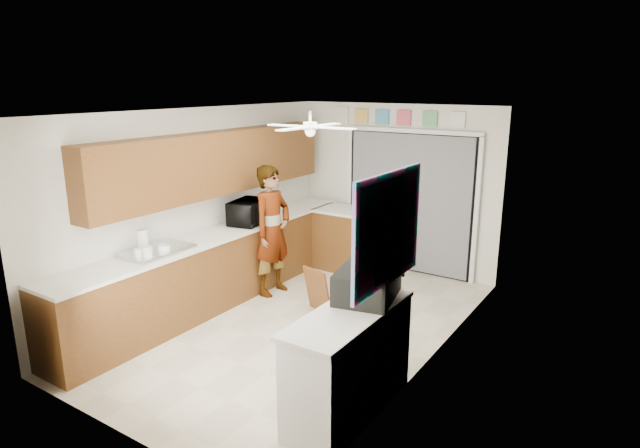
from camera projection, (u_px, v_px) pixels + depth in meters
The scene contains 41 objects.
floor at pixel (302, 324), 6.40m from camera, with size 5.00×5.00×0.00m, color beige.
ceiling at pixel (300, 111), 5.76m from camera, with size 5.00×5.00×0.00m, color white.
wall_back at pixel (396, 188), 8.10m from camera, with size 3.20×3.20×0.00m, color white.
wall_front at pixel (111, 294), 4.06m from camera, with size 3.20×3.20×0.00m, color white.
wall_left at pixel (200, 206), 6.93m from camera, with size 5.00×5.00×0.00m, color white.
wall_right at pixel (434, 246), 5.23m from camera, with size 5.00×5.00×0.00m, color white.
left_base_cabinets at pixel (220, 268), 6.98m from camera, with size 0.60×4.80×0.90m, color brown.
left_countertop at pixel (219, 234), 6.85m from camera, with size 0.62×4.80×0.04m, color white.
upper_cabinets at pixel (218, 163), 6.86m from camera, with size 0.32×4.00×0.80m, color brown.
sink_basin at pixel (157, 251), 6.03m from camera, with size 0.50×0.76×0.06m, color silver.
faucet at pixel (145, 241), 6.11m from camera, with size 0.03×0.03×0.22m, color silver.
peninsula_base at pixel (350, 241), 8.17m from camera, with size 1.00×0.60×0.90m, color brown.
peninsula_top at pixel (350, 211), 8.05m from camera, with size 1.04×0.64×0.04m, color white.
back_opening_recess at pixel (410, 203), 8.00m from camera, with size 2.00×0.06×2.10m, color black.
curtain_panel at pixel (408, 203), 7.96m from camera, with size 1.90×0.03×2.05m, color gray.
door_trim_left at pixel (350, 196), 8.51m from camera, with size 0.06×0.04×2.10m, color white.
door_trim_right at pixel (476, 212), 7.43m from camera, with size 0.06×0.04×2.10m, color white.
door_trim_head at pixel (412, 131), 7.70m from camera, with size 2.10×0.04×0.06m, color white.
header_frame_0 at pixel (361, 116), 8.12m from camera, with size 0.22×0.02×0.22m, color gold.
header_frame_1 at pixel (382, 117), 7.94m from camera, with size 0.22×0.02×0.22m, color #4895C0.
header_frame_2 at pixel (404, 118), 7.75m from camera, with size 0.22×0.02×0.22m, color #D34F62.
header_frame_3 at pixel (430, 119), 7.54m from camera, with size 0.22×0.02×0.22m, color #60A86F.
header_frame_4 at pixel (457, 120), 7.33m from camera, with size 0.22×0.02×0.22m, color white.
route66_sign at pixel (342, 115), 8.31m from camera, with size 0.22×0.02×0.26m, color silver.
right_counter_base at pixel (349, 365), 4.60m from camera, with size 0.50×1.40×0.90m, color white.
right_counter_top at pixel (349, 314), 4.49m from camera, with size 0.54×1.44×0.04m, color white.
abstract_painting at pixel (388, 229), 4.33m from camera, with size 0.03×1.15×0.95m, color #F058CA.
ceiling_fan at pixel (310, 127), 5.97m from camera, with size 1.14×1.14×0.24m, color white.
microwave at pixel (249, 212), 7.23m from camera, with size 0.58×0.40×0.32m, color black.
cup at pixel (164, 250), 5.95m from camera, with size 0.14×0.14×0.11m, color white.
jar_a at pixel (148, 254), 5.76m from camera, with size 0.11×0.11×0.15m, color silver.
jar_b at pixel (139, 255), 5.76m from camera, with size 0.09×0.09×0.13m, color silver.
paper_towel_roll at pixel (143, 241), 6.01m from camera, with size 0.12×0.12×0.27m, color white.
suitcase at pixel (367, 283), 4.74m from camera, with size 0.48×0.64×0.27m, color black.
suitcase_rim at pixel (367, 295), 4.77m from camera, with size 0.44×0.58×0.02m, color yellow.
suitcase_lid at pixel (383, 248), 4.91m from camera, with size 0.42×0.03×0.50m, color black.
cardboard_box at pixel (313, 387), 4.83m from camera, with size 0.44×0.33×0.28m, color #995C30.
navy_crate at pixel (306, 396), 4.75m from camera, with size 0.33×0.28×0.20m, color black.
cabinet_door_panel at pixel (317, 290), 6.65m from camera, with size 0.39×0.03×0.59m, color brown.
man at pixel (272, 231), 7.15m from camera, with size 0.64×0.42×1.76m, color white.
dog at pixel (366, 287), 6.87m from camera, with size 0.27×0.63×0.50m, color black.
Camera 1 is at (3.40, -4.80, 2.81)m, focal length 30.00 mm.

